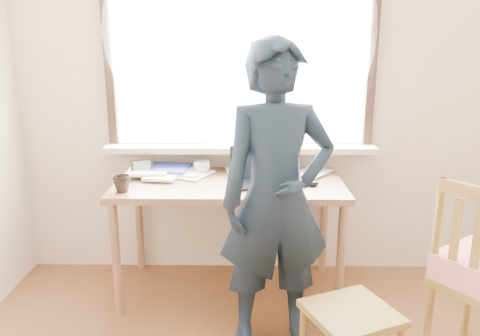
{
  "coord_description": "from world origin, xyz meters",
  "views": [
    {
      "loc": [
        -0.16,
        -1.24,
        1.62
      ],
      "look_at": [
        -0.19,
        0.95,
        1.04
      ],
      "focal_mm": 35.0,
      "sensor_mm": 36.0,
      "label": 1
    }
  ],
  "objects_px": {
    "desk": "(230,193)",
    "person": "(276,199)",
    "work_chair": "(351,321)",
    "laptop": "(258,174)",
    "mug_dark": "(122,184)",
    "mug_white": "(202,167)"
  },
  "relations": [
    {
      "from": "mug_dark",
      "to": "work_chair",
      "type": "bearing_deg",
      "value": -27.56
    },
    {
      "from": "desk",
      "to": "laptop",
      "type": "bearing_deg",
      "value": -10.18
    },
    {
      "from": "work_chair",
      "to": "person",
      "type": "bearing_deg",
      "value": 134.23
    },
    {
      "from": "laptop",
      "to": "mug_dark",
      "type": "height_order",
      "value": "laptop"
    },
    {
      "from": "desk",
      "to": "mug_white",
      "type": "xyz_separation_m",
      "value": [
        -0.19,
        0.18,
        0.12
      ]
    },
    {
      "from": "person",
      "to": "work_chair",
      "type": "bearing_deg",
      "value": -56.73
    },
    {
      "from": "person",
      "to": "desk",
      "type": "bearing_deg",
      "value": 105.67
    },
    {
      "from": "desk",
      "to": "person",
      "type": "bearing_deg",
      "value": -63.38
    },
    {
      "from": "mug_white",
      "to": "mug_dark",
      "type": "height_order",
      "value": "mug_dark"
    },
    {
      "from": "laptop",
      "to": "mug_white",
      "type": "distance_m",
      "value": 0.43
    },
    {
      "from": "desk",
      "to": "laptop",
      "type": "distance_m",
      "value": 0.23
    },
    {
      "from": "work_chair",
      "to": "laptop",
      "type": "bearing_deg",
      "value": 116.56
    },
    {
      "from": "laptop",
      "to": "work_chair",
      "type": "height_order",
      "value": "laptop"
    },
    {
      "from": "laptop",
      "to": "mug_white",
      "type": "relative_size",
      "value": 3.48
    },
    {
      "from": "desk",
      "to": "work_chair",
      "type": "bearing_deg",
      "value": -55.41
    },
    {
      "from": "laptop",
      "to": "person",
      "type": "height_order",
      "value": "person"
    },
    {
      "from": "mug_white",
      "to": "person",
      "type": "xyz_separation_m",
      "value": [
        0.46,
        -0.71,
        0.02
      ]
    },
    {
      "from": "mug_white",
      "to": "work_chair",
      "type": "bearing_deg",
      "value": -53.04
    },
    {
      "from": "desk",
      "to": "mug_dark",
      "type": "bearing_deg",
      "value": -159.16
    },
    {
      "from": "mug_dark",
      "to": "person",
      "type": "distance_m",
      "value": 0.94
    },
    {
      "from": "mug_dark",
      "to": "desk",
      "type": "bearing_deg",
      "value": 20.84
    },
    {
      "from": "laptop",
      "to": "person",
      "type": "bearing_deg",
      "value": -80.63
    }
  ]
}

